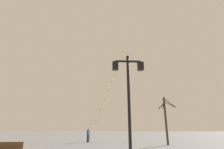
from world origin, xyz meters
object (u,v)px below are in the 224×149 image
(twin_lantern_lamp_post, at_px, (129,87))
(kite_train, at_px, (111,83))
(kite_flyer, at_px, (88,135))
(bare_tree, at_px, (166,118))

(twin_lantern_lamp_post, height_order, kite_train, kite_train)
(twin_lantern_lamp_post, xyz_separation_m, kite_flyer, (-3.12, 15.17, -2.64))
(twin_lantern_lamp_post, bearing_deg, kite_flyer, 101.61)
(twin_lantern_lamp_post, bearing_deg, bare_tree, 63.11)
(bare_tree, bearing_deg, kite_flyer, 154.11)
(twin_lantern_lamp_post, relative_size, bare_tree, 1.03)
(twin_lantern_lamp_post, xyz_separation_m, bare_tree, (5.56, 10.96, -0.80))
(twin_lantern_lamp_post, distance_m, kite_train, 22.83)
(twin_lantern_lamp_post, bearing_deg, kite_train, 89.78)
(kite_train, xyz_separation_m, kite_flyer, (-3.20, -6.85, -8.66))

